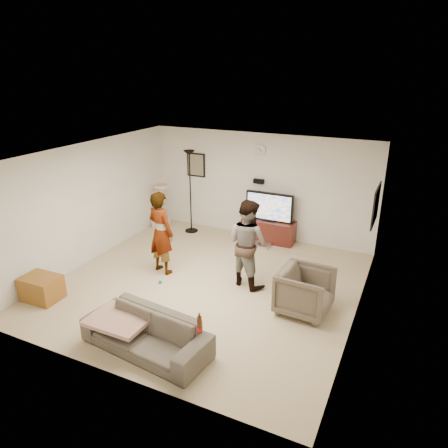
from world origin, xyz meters
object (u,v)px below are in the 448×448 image
at_px(floor_lamp, 190,192).
at_px(beer_bottle, 200,325).
at_px(tv, 269,207).
at_px(person_right, 247,243).
at_px(sofa, 146,333).
at_px(armchair, 305,291).
at_px(tv_stand, 268,231).
at_px(cat_tree, 160,206).
at_px(person_left, 161,233).
at_px(side_table, 42,288).

xyz_separation_m(floor_lamp, beer_bottle, (2.63, -4.38, -0.33)).
xyz_separation_m(tv, person_right, (0.33, -2.15, -0.02)).
bearing_deg(sofa, beer_bottle, 6.59).
bearing_deg(armchair, sofa, 141.10).
relative_size(tv_stand, sofa, 0.64).
distance_m(tv_stand, cat_tree, 2.86).
bearing_deg(person_right, cat_tree, -10.54).
bearing_deg(beer_bottle, person_right, 97.67).
relative_size(person_right, sofa, 0.86).
xyz_separation_m(person_right, sofa, (-0.56, -2.48, -0.56)).
xyz_separation_m(beer_bottle, armchair, (0.92, 1.99, -0.30)).
bearing_deg(sofa, person_left, 124.47).
xyz_separation_m(floor_lamp, side_table, (-0.79, -4.00, -0.81)).
distance_m(beer_bottle, side_table, 3.47).
bearing_deg(armchair, tv, 34.54).
relative_size(sofa, armchair, 2.27).
xyz_separation_m(person_right, beer_bottle, (0.33, -2.48, -0.15)).
bearing_deg(tv, sofa, -92.86).
relative_size(tv_stand, person_right, 0.74).
height_order(sofa, armchair, armchair).
xyz_separation_m(floor_lamp, sofa, (1.74, -4.38, -0.74)).
relative_size(cat_tree, sofa, 0.59).
distance_m(sofa, beer_bottle, 0.99).
bearing_deg(cat_tree, side_table, -89.02).
bearing_deg(side_table, floor_lamp, 78.87).
xyz_separation_m(tv_stand, sofa, (-0.23, -4.63, 0.03)).
bearing_deg(person_right, sofa, 96.79).
relative_size(person_right, armchair, 1.96).
bearing_deg(cat_tree, floor_lamp, 4.86).
relative_size(floor_lamp, sofa, 1.05).
height_order(tv, floor_lamp, floor_lamp).
bearing_deg(person_left, sofa, 132.50).
distance_m(cat_tree, person_right, 3.65).
bearing_deg(tv, cat_tree, -173.59).
relative_size(person_right, beer_bottle, 6.73).
height_order(person_left, side_table, person_left).
distance_m(tv_stand, floor_lamp, 2.12).
relative_size(tv_stand, cat_tree, 1.08).
bearing_deg(tv, tv_stand, 0.00).
height_order(person_left, person_right, person_left).
distance_m(person_left, armchair, 3.03).
height_order(tv_stand, person_left, person_left).
relative_size(person_left, armchair, 1.96).
bearing_deg(tv_stand, person_left, -120.27).
relative_size(floor_lamp, armchair, 2.39).
relative_size(floor_lamp, person_right, 1.22).
bearing_deg(tv_stand, beer_bottle, -81.81).
height_order(tv_stand, beer_bottle, beer_bottle).
relative_size(floor_lamp, person_left, 1.22).
bearing_deg(sofa, floor_lamp, 118.19).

